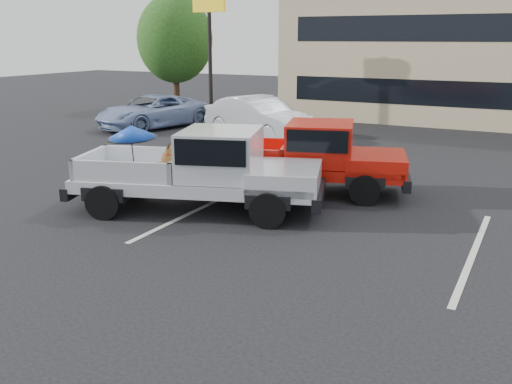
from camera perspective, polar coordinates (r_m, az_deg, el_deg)
ground at (r=10.15m, az=2.33°, el=-7.00°), size 90.00×90.00×0.00m
stripe_left at (r=13.18m, az=-5.85°, el=-1.76°), size 0.12×5.00×0.01m
stripe_right at (r=11.25m, az=20.90°, el=-5.75°), size 0.12×5.00×0.01m
motel_building at (r=29.59m, az=24.11°, el=12.74°), size 20.40×8.40×6.30m
motel_sign at (r=26.50m, az=-4.70°, el=16.95°), size 1.60×0.22×6.00m
tree_left at (r=31.20m, az=-8.13°, el=14.90°), size 3.96×3.96×6.02m
silver_pickup at (r=12.76m, az=-4.59°, el=2.57°), size 6.02×3.60×2.06m
red_pickup at (r=14.41m, az=5.74°, el=3.73°), size 5.76×3.35×1.80m
silver_sedan at (r=22.31m, az=0.33°, el=7.43°), size 5.18×3.37×1.61m
blue_suv at (r=25.38m, az=-10.32°, el=7.91°), size 3.59×5.52×1.41m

